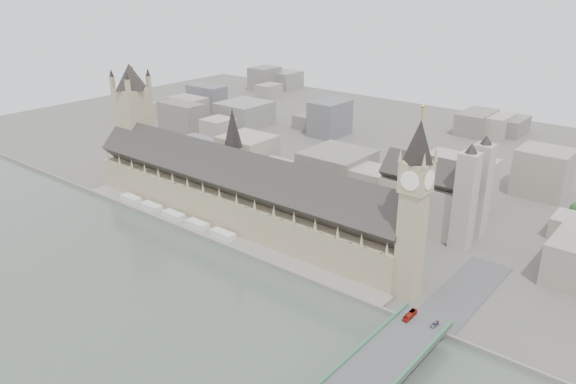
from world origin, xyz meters
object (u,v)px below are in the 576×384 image
Objects in this scene: elizabeth_tower at (414,199)px; victoria_tower at (134,119)px; red_bus_north at (410,315)px; palace_of_westminster at (239,193)px; westminster_abbey at (434,196)px; car_approach at (435,324)px.

elizabeth_tower is 1.07× the size of victoria_tower.
elizabeth_tower reaches higher than red_bus_north.
palace_of_westminster is 3.90× the size of westminster_abbey.
palace_of_westminster is 142.94m from elizabeth_tower.
victoria_tower reaches higher than red_bus_north.
elizabeth_tower is 64.04m from car_approach.
westminster_abbey is 12.01× the size of car_approach.
car_approach is at bearing -14.12° from palace_of_westminster.
victoria_tower is at bearing 169.84° from red_bus_north.
red_bus_north is at bearing -10.23° from victoria_tower.
elizabeth_tower is (138.00, -11.70, 35.38)m from palace_of_westminster.
victoria_tower is at bearing 177.04° from palace_of_westminster.
palace_of_westminster is at bearing 175.15° from elizabeth_tower.
elizabeth_tower is at bearing -72.71° from westminster_abbey.
westminster_abbey is at bearing 34.17° from palace_of_westminster.
palace_of_westminster is 2.47× the size of elizabeth_tower.
palace_of_westminster is at bearing -2.96° from victoria_tower.
westminster_abbey is (-27.08, 87.00, -33.01)m from elizabeth_tower.
elizabeth_tower is 18.99× the size of car_approach.
red_bus_north reaches higher than car_approach.
elizabeth_tower is 1.58× the size of westminster_abbey.
palace_of_westminster reaches higher than red_bus_north.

